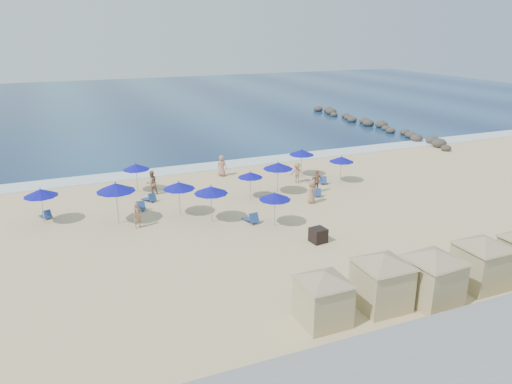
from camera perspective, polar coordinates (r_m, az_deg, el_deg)
ground at (r=30.01m, az=3.60°, el=-4.49°), size 160.00×160.00×0.00m
ocean at (r=81.44m, az=-14.22°, el=9.70°), size 160.00×80.00×0.06m
surf_line at (r=43.62m, az=-5.55°, el=2.90°), size 160.00×2.50×0.08m
seawall at (r=20.08m, az=21.87°, el=-16.39°), size 160.00×6.10×1.22m
rock_jetty at (r=62.59m, az=13.21°, el=7.57°), size 2.56×26.66×0.96m
trash_bin at (r=28.57m, az=7.12°, el=-4.92°), size 0.92×0.92×0.83m
cabana_0 at (r=20.82m, az=7.70°, el=-11.08°), size 4.11×4.11×2.58m
cabana_1 at (r=22.33m, az=14.27°, el=-9.02°), size 4.45×4.45×2.79m
cabana_2 at (r=23.27m, az=19.64°, el=-8.32°), size 4.51×4.51×2.83m
cabana_3 at (r=25.57m, az=24.49°, el=-6.58°), size 4.42×4.42×2.78m
umbrella_0 at (r=33.09m, az=-23.40°, el=-0.07°), size 2.06×2.06×2.34m
umbrella_1 at (r=31.48m, az=-15.75°, el=0.52°), size 2.39×2.39×2.72m
umbrella_2 at (r=32.06m, az=-8.81°, el=0.74°), size 2.07×2.07×2.36m
umbrella_3 at (r=37.36m, az=-13.56°, el=2.82°), size 1.96×1.96×2.23m
umbrella_4 at (r=30.78m, az=-5.17°, el=0.25°), size 2.13×2.13×2.42m
umbrella_5 at (r=30.05m, az=2.17°, el=-0.49°), size 1.96×1.96×2.23m
umbrella_6 at (r=34.96m, az=-0.66°, el=1.98°), size 1.79×1.79×2.04m
umbrella_7 at (r=35.84m, az=2.53°, el=3.02°), size 2.18×2.18×2.48m
umbrella_8 at (r=40.43m, az=5.24°, el=4.56°), size 2.04×2.04×2.32m
umbrella_9 at (r=39.18m, az=9.75°, el=3.72°), size 1.92×1.92×2.18m
beach_chair_0 at (r=34.56m, az=-22.89°, el=-2.44°), size 0.82×1.22×0.62m
beach_chair_1 at (r=34.15m, az=-13.11°, el=-1.61°), size 0.63×1.32×0.71m
beach_chair_2 at (r=35.66m, az=-12.06°, el=-0.69°), size 0.99×1.33×0.67m
beach_chair_3 at (r=31.16m, az=-0.53°, el=-3.06°), size 0.72×1.38×0.73m
beach_chair_4 at (r=36.23m, az=6.90°, el=-0.10°), size 0.82×1.29×0.66m
beach_chair_5 at (r=39.18m, az=7.61°, el=1.30°), size 0.98×1.33×0.67m
beachgoer_0 at (r=31.00m, az=-13.39°, el=-2.59°), size 0.71×0.64×1.63m
beachgoer_1 at (r=36.86m, az=-11.84°, el=1.05°), size 1.07×0.97×1.80m
beachgoer_2 at (r=36.79m, az=6.93°, el=1.23°), size 1.07×0.56×1.73m
beachgoer_3 at (r=38.95m, az=4.71°, el=2.19°), size 1.15×1.18×1.62m
beachgoer_4 at (r=40.70m, az=-3.92°, el=3.03°), size 0.97×1.02×1.75m
beachgoer_5 at (r=34.55m, az=6.38°, el=0.02°), size 0.89×0.95×1.63m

